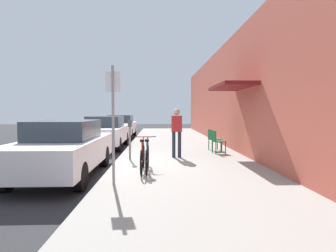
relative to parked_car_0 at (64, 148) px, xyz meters
The scene contains 13 objects.
ground_plane 1.73m from the parked_car_0, 45.09° to the left, with size 60.00×60.00×0.00m, color #2D2D30.
sidewalk_slab 4.62m from the parked_car_0, 42.81° to the left, with size 4.50×32.00×0.12m, color #9E9B93.
building_facade 6.74m from the parked_car_0, 28.34° to the left, with size 1.40×32.00×4.91m.
parked_car_0 is the anchor object (origin of this frame).
parked_car_1 5.85m from the parked_car_0, 90.00° to the left, with size 1.80×4.40×1.50m.
parked_car_2 11.34m from the parked_car_0, 90.00° to the left, with size 1.80×4.40×1.48m.
parking_meter 2.43m from the parked_car_0, 50.36° to the left, with size 0.12×0.10×1.32m.
street_sign 2.15m from the parked_car_0, 40.28° to the right, with size 0.32×0.06×2.60m.
bicycle_0 2.21m from the parked_car_0, ahead, with size 0.46×1.71×0.90m.
bicycle_1 2.09m from the parked_car_0, ahead, with size 0.46×1.71×0.90m.
cafe_chair_0 5.69m from the parked_car_0, 33.64° to the left, with size 0.50×0.50×0.87m.
cafe_chair_1 6.15m from the parked_car_0, 39.72° to the left, with size 0.51×0.51×0.87m.
pedestrian_standing 3.88m from the parked_car_0, 35.89° to the left, with size 0.36×0.22×1.70m.
Camera 1 is at (1.38, -8.58, 1.72)m, focal length 30.15 mm.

